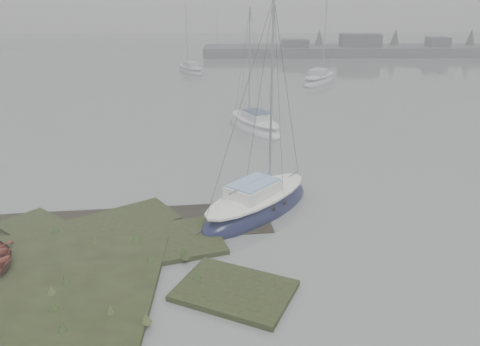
# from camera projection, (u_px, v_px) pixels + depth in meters

# --- Properties ---
(ground) EXTENTS (160.00, 160.00, 0.00)m
(ground) POSITION_uv_depth(u_px,v_px,m) (228.00, 97.00, 43.21)
(ground) COLOR slate
(ground) RESTS_ON ground
(far_shoreline) EXTENTS (60.00, 8.00, 4.15)m
(far_shoreline) POSITION_uv_depth(u_px,v_px,m) (402.00, 50.00, 73.07)
(far_shoreline) COLOR #4C4F51
(far_shoreline) RESTS_ON ground
(sailboat_main) EXTENTS (6.01, 6.52, 9.44)m
(sailboat_main) POSITION_uv_depth(u_px,v_px,m) (257.00, 205.00, 20.16)
(sailboat_main) COLOR black
(sailboat_main) RESTS_ON ground
(sailboat_white) EXTENTS (4.58, 6.46, 8.75)m
(sailboat_white) POSITION_uv_depth(u_px,v_px,m) (255.00, 126.00, 32.60)
(sailboat_white) COLOR white
(sailboat_white) RESTS_ON ground
(sailboat_far_a) EXTENTS (4.48, 6.17, 8.39)m
(sailboat_far_a) POSITION_uv_depth(u_px,v_px,m) (191.00, 71.00, 56.66)
(sailboat_far_a) COLOR #AFB4B8
(sailboat_far_a) RESTS_ON ground
(sailboat_far_b) EXTENTS (5.40, 7.02, 9.63)m
(sailboat_far_b) POSITION_uv_depth(u_px,v_px,m) (319.00, 80.00, 49.97)
(sailboat_far_b) COLOR silver
(sailboat_far_b) RESTS_ON ground
(sailboat_far_c) EXTENTS (5.44, 3.79, 7.35)m
(sailboat_far_c) POSITION_uv_depth(u_px,v_px,m) (222.00, 53.00, 73.73)
(sailboat_far_c) COLOR #9EA2A6
(sailboat_far_c) RESTS_ON ground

